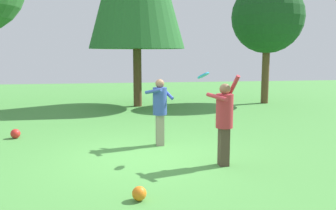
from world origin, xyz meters
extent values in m
plane|color=#4C9342|center=(0.00, 0.00, 0.00)|extent=(40.00, 40.00, 0.00)
cube|color=#4C382D|center=(1.48, -0.88, 0.39)|extent=(0.19, 0.22, 0.77)
cylinder|color=#B72D38|center=(1.48, -0.88, 1.11)|extent=(0.34, 0.34, 0.67)
sphere|color=#8C6647|center=(1.48, -0.88, 1.54)|extent=(0.22, 0.22, 0.22)
cylinder|color=#B72D38|center=(1.30, -0.95, 1.40)|extent=(0.29, 0.56, 0.12)
cylinder|color=#B72D38|center=(1.67, -0.80, 1.56)|extent=(0.22, 0.38, 0.52)
cube|color=gray|center=(0.44, 0.92, 0.38)|extent=(0.19, 0.22, 0.76)
cylinder|color=#334C9E|center=(0.44, 0.92, 1.09)|extent=(0.34, 0.34, 0.66)
sphere|color=#8C6647|center=(0.44, 0.92, 1.52)|extent=(0.21, 0.21, 0.21)
cylinder|color=#334C9E|center=(0.61, 1.03, 1.30)|extent=(0.36, 0.48, 0.36)
cylinder|color=#334C9E|center=(0.28, 0.80, 1.35)|extent=(0.38, 0.51, 0.18)
cylinder|color=#2393D1|center=(1.21, -0.23, 1.77)|extent=(0.36, 0.37, 0.15)
sphere|color=orange|center=(-0.33, -2.35, 0.11)|extent=(0.22, 0.22, 0.22)
sphere|color=red|center=(-3.24, 2.22, 0.13)|extent=(0.25, 0.25, 0.25)
cylinder|color=brown|center=(0.42, 7.57, 2.21)|extent=(0.35, 0.35, 4.42)
cylinder|color=brown|center=(6.18, 7.61, 1.44)|extent=(0.33, 0.33, 2.87)
sphere|color=#19471E|center=(6.18, 7.61, 3.82)|extent=(3.16, 3.16, 3.16)
camera|label=1|loc=(-0.74, -7.55, 2.23)|focal=38.15mm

